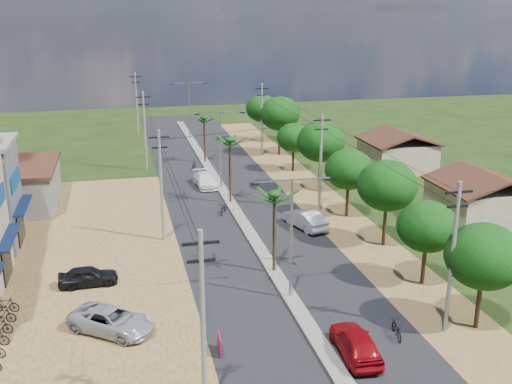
{
  "coord_description": "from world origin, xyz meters",
  "views": [
    {
      "loc": [
        -10.11,
        -33.2,
        17.83
      ],
      "look_at": [
        0.98,
        13.57,
        3.0
      ],
      "focal_mm": 42.0,
      "sensor_mm": 36.0,
      "label": 1
    }
  ],
  "objects_px": {
    "car_red_near": "(356,343)",
    "roadside_sign": "(220,345)",
    "car_silver_mid": "(305,219)",
    "car_white_far": "(205,180)",
    "car_parked_dark": "(88,277)",
    "car_parked_silver": "(112,321)",
    "moto_rider_east": "(397,330)"
  },
  "relations": [
    {
      "from": "roadside_sign",
      "to": "car_white_far",
      "type": "bearing_deg",
      "value": 85.88
    },
    {
      "from": "car_red_near",
      "to": "car_parked_silver",
      "type": "xyz_separation_m",
      "value": [
        -12.61,
        5.53,
        -0.07
      ]
    },
    {
      "from": "car_white_far",
      "to": "moto_rider_east",
      "type": "relative_size",
      "value": 2.65
    },
    {
      "from": "car_white_far",
      "to": "moto_rider_east",
      "type": "distance_m",
      "value": 32.58
    },
    {
      "from": "moto_rider_east",
      "to": "roadside_sign",
      "type": "bearing_deg",
      "value": 6.43
    },
    {
      "from": "car_red_near",
      "to": "car_white_far",
      "type": "bearing_deg",
      "value": -81.64
    },
    {
      "from": "car_parked_silver",
      "to": "moto_rider_east",
      "type": "distance_m",
      "value": 16.18
    },
    {
      "from": "car_silver_mid",
      "to": "car_parked_silver",
      "type": "height_order",
      "value": "car_silver_mid"
    },
    {
      "from": "car_white_far",
      "to": "car_parked_silver",
      "type": "relative_size",
      "value": 0.94
    },
    {
      "from": "car_white_far",
      "to": "car_silver_mid",
      "type": "bearing_deg",
      "value": -70.19
    },
    {
      "from": "car_white_far",
      "to": "roadside_sign",
      "type": "xyz_separation_m",
      "value": [
        -4.0,
        -31.35,
        -0.18
      ]
    },
    {
      "from": "car_white_far",
      "to": "moto_rider_east",
      "type": "bearing_deg",
      "value": -83.84
    },
    {
      "from": "car_red_near",
      "to": "roadside_sign",
      "type": "distance_m",
      "value": 7.26
    },
    {
      "from": "car_silver_mid",
      "to": "car_parked_dark",
      "type": "xyz_separation_m",
      "value": [
        -17.46,
        -7.1,
        -0.12
      ]
    },
    {
      "from": "moto_rider_east",
      "to": "roadside_sign",
      "type": "xyz_separation_m",
      "value": [
        -9.99,
        0.67,
        0.04
      ]
    },
    {
      "from": "car_parked_silver",
      "to": "car_white_far",
      "type": "bearing_deg",
      "value": 17.47
    },
    {
      "from": "car_red_near",
      "to": "car_parked_dark",
      "type": "xyz_separation_m",
      "value": [
        -14.11,
        12.07,
        -0.12
      ]
    },
    {
      "from": "roadside_sign",
      "to": "car_parked_silver",
      "type": "bearing_deg",
      "value": 150.4
    },
    {
      "from": "car_parked_dark",
      "to": "car_parked_silver",
      "type": "bearing_deg",
      "value": -168.68
    },
    {
      "from": "car_red_near",
      "to": "car_parked_silver",
      "type": "relative_size",
      "value": 0.9
    },
    {
      "from": "roadside_sign",
      "to": "car_red_near",
      "type": "bearing_deg",
      "value": -12.17
    },
    {
      "from": "car_red_near",
      "to": "moto_rider_east",
      "type": "relative_size",
      "value": 2.54
    },
    {
      "from": "car_red_near",
      "to": "moto_rider_east",
      "type": "xyz_separation_m",
      "value": [
        2.99,
        1.25,
        -0.31
      ]
    },
    {
      "from": "car_silver_mid",
      "to": "car_parked_dark",
      "type": "height_order",
      "value": "car_silver_mid"
    },
    {
      "from": "car_red_near",
      "to": "car_silver_mid",
      "type": "xyz_separation_m",
      "value": [
        3.35,
        19.18,
        0.0
      ]
    },
    {
      "from": "car_silver_mid",
      "to": "car_white_far",
      "type": "xyz_separation_m",
      "value": [
        -6.35,
        14.09,
        -0.09
      ]
    },
    {
      "from": "car_white_far",
      "to": "car_parked_dark",
      "type": "relative_size",
      "value": 1.23
    },
    {
      "from": "car_parked_silver",
      "to": "roadside_sign",
      "type": "height_order",
      "value": "car_parked_silver"
    },
    {
      "from": "car_silver_mid",
      "to": "car_parked_silver",
      "type": "distance_m",
      "value": 21.0
    },
    {
      "from": "car_parked_silver",
      "to": "roadside_sign",
      "type": "distance_m",
      "value": 6.67
    },
    {
      "from": "moto_rider_east",
      "to": "roadside_sign",
      "type": "height_order",
      "value": "roadside_sign"
    },
    {
      "from": "car_parked_silver",
      "to": "car_parked_dark",
      "type": "bearing_deg",
      "value": 49.5
    }
  ]
}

